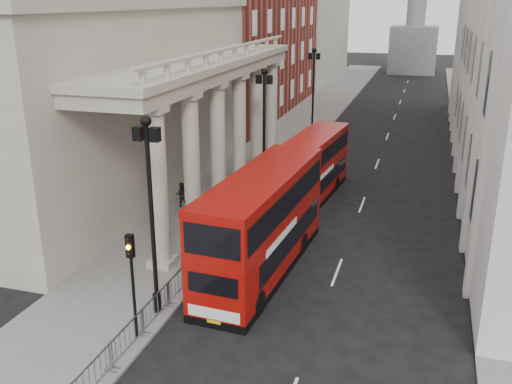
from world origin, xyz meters
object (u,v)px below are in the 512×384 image
at_px(bus_far, 312,166).
at_px(pedestrian_a, 188,197).
at_px(lamp_post_south, 151,204).
at_px(bus_near, 262,221).
at_px(pedestrian_b, 182,194).
at_px(pedestrian_c, 240,173).
at_px(lamp_post_north, 313,88).
at_px(traffic_light, 131,267).
at_px(lamp_post_mid, 264,123).

bearing_deg(bus_far, pedestrian_a, -137.01).
relative_size(lamp_post_south, bus_near, 0.72).
bearing_deg(pedestrian_b, lamp_post_south, 88.84).
bearing_deg(pedestrian_c, lamp_post_north, 86.75).
height_order(lamp_post_south, bus_far, lamp_post_south).
height_order(lamp_post_south, pedestrian_a, lamp_post_south).
height_order(traffic_light, pedestrian_b, traffic_light).
bearing_deg(pedestrian_b, lamp_post_mid, -157.16).
relative_size(lamp_post_north, bus_near, 0.72).
bearing_deg(pedestrian_a, lamp_post_mid, 47.54).
relative_size(lamp_post_south, lamp_post_mid, 1.00).
xyz_separation_m(lamp_post_south, lamp_post_mid, (0.00, 16.00, 0.00)).
bearing_deg(bus_near, lamp_post_south, -117.02).
relative_size(bus_near, pedestrian_c, 7.03).
xyz_separation_m(bus_near, pedestrian_a, (-6.52, 6.14, -1.53)).
height_order(lamp_post_south, traffic_light, lamp_post_south).
bearing_deg(pedestrian_b, pedestrian_a, 116.60).
bearing_deg(traffic_light, lamp_post_mid, 90.32).
relative_size(lamp_post_north, pedestrian_a, 4.57).
relative_size(lamp_post_north, pedestrian_c, 5.09).
relative_size(lamp_post_mid, pedestrian_c, 5.09).
height_order(lamp_post_south, bus_near, lamp_post_south).
distance_m(lamp_post_north, bus_near, 27.12).
relative_size(lamp_post_north, pedestrian_b, 5.28).
bearing_deg(lamp_post_mid, lamp_post_north, 90.00).
distance_m(lamp_post_north, traffic_light, 34.07).
bearing_deg(traffic_light, pedestrian_c, 96.57).
bearing_deg(traffic_light, pedestrian_b, 107.09).
xyz_separation_m(lamp_post_mid, bus_near, (3.07, -10.84, -2.36)).
xyz_separation_m(pedestrian_a, pedestrian_c, (1.30, 6.16, -0.09)).
xyz_separation_m(lamp_post_north, pedestrian_a, (-3.44, -20.69, -3.88)).
height_order(lamp_post_mid, lamp_post_north, same).
xyz_separation_m(pedestrian_a, pedestrian_b, (-0.77, 0.72, -0.12)).
distance_m(lamp_post_mid, pedestrian_b, 7.04).
relative_size(traffic_light, pedestrian_a, 2.36).
distance_m(lamp_post_south, pedestrian_c, 18.04).
bearing_deg(lamp_post_mid, lamp_post_south, -90.00).
distance_m(lamp_post_north, pedestrian_c, 15.22).
bearing_deg(pedestrian_a, traffic_light, -81.30).
distance_m(lamp_post_north, pedestrian_a, 21.34).
relative_size(lamp_post_south, traffic_light, 1.93).
relative_size(pedestrian_a, pedestrian_c, 1.11).
relative_size(traffic_light, pedestrian_c, 2.63).
bearing_deg(lamp_post_mid, pedestrian_c, 145.68).
xyz_separation_m(traffic_light, pedestrian_b, (-4.32, 14.04, -2.20)).
bearing_deg(pedestrian_c, lamp_post_mid, -29.18).
distance_m(bus_far, pedestrian_a, 8.46).
height_order(pedestrian_a, pedestrian_b, pedestrian_a).
bearing_deg(lamp_post_south, lamp_post_north, 90.00).
distance_m(pedestrian_a, pedestrian_b, 1.06).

